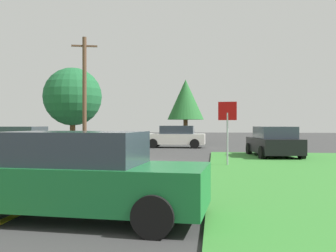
# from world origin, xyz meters

# --- Properties ---
(ground_plane) EXTENTS (120.00, 120.00, 0.00)m
(ground_plane) POSITION_xyz_m (0.00, 0.00, 0.00)
(ground_plane) COLOR #383838
(lane_stripe_center) EXTENTS (0.20, 14.00, 0.01)m
(lane_stripe_center) POSITION_xyz_m (0.00, -8.00, 0.01)
(lane_stripe_center) COLOR yellow
(lane_stripe_center) RESTS_ON ground
(stop_sign) EXTENTS (0.75, 0.14, 2.67)m
(stop_sign) POSITION_xyz_m (4.34, -1.07, 1.88)
(stop_sign) COLOR #9EA0A8
(stop_sign) RESTS_ON ground
(car_approaching_junction) EXTENTS (4.44, 2.01, 1.62)m
(car_approaching_junction) POSITION_xyz_m (0.97, 11.18, 0.81)
(car_approaching_junction) COLOR white
(car_approaching_junction) RESTS_ON ground
(parked_car_near_building) EXTENTS (4.43, 2.34, 1.62)m
(parked_car_near_building) POSITION_xyz_m (-6.22, 2.03, 0.81)
(parked_car_near_building) COLOR orange
(parked_car_near_building) RESTS_ON ground
(car_on_crossroad) EXTENTS (2.59, 4.45, 1.62)m
(car_on_crossroad) POSITION_xyz_m (6.89, 3.46, 0.81)
(car_on_crossroad) COLOR black
(car_on_crossroad) RESTS_ON ground
(car_behind_on_main_road) EXTENTS (4.70, 2.26, 1.62)m
(car_behind_on_main_road) POSITION_xyz_m (1.33, -10.08, 0.81)
(car_behind_on_main_road) COLOR #196B33
(car_behind_on_main_road) RESTS_ON ground
(utility_pole_mid) EXTENTS (1.77, 0.59, 7.89)m
(utility_pole_mid) POSITION_xyz_m (-5.29, 9.11, 4.07)
(utility_pole_mid) COLOR brown
(utility_pole_mid) RESTS_ON ground
(oak_tree_left) EXTENTS (3.34, 3.34, 5.83)m
(oak_tree_left) POSITION_xyz_m (1.21, 17.94, 3.96)
(oak_tree_left) COLOR brown
(oak_tree_left) RESTS_ON ground
(pine_tree_center) EXTENTS (4.61, 4.61, 6.23)m
(pine_tree_center) POSITION_xyz_m (-7.40, 12.34, 3.92)
(pine_tree_center) COLOR brown
(pine_tree_center) RESTS_ON ground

